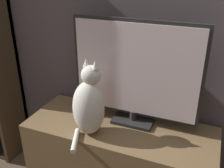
{
  "coord_description": "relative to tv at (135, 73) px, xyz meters",
  "views": [
    {
      "loc": [
        0.45,
        -0.24,
        1.41
      ],
      "look_at": [
        -0.04,
        0.95,
        0.81
      ],
      "focal_mm": 42.0,
      "sensor_mm": 36.0,
      "label": 1
    }
  ],
  "objects": [
    {
      "name": "cat",
      "position": [
        -0.19,
        -0.19,
        -0.14
      ],
      "size": [
        0.21,
        0.31,
        0.43
      ],
      "rotation": [
        0.0,
        0.0,
        -0.22
      ],
      "color": "silver",
      "rests_on": "tv_stand"
    },
    {
      "name": "tv",
      "position": [
        0.0,
        0.0,
        0.0
      ],
      "size": [
        0.74,
        0.14,
        0.61
      ],
      "color": "black",
      "rests_on": "tv_stand"
    },
    {
      "name": "tv_stand",
      "position": [
        -0.06,
        -0.08,
        -0.59
      ],
      "size": [
        1.11,
        0.43,
        0.54
      ],
      "color": "brown",
      "rests_on": "ground_plane"
    }
  ]
}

